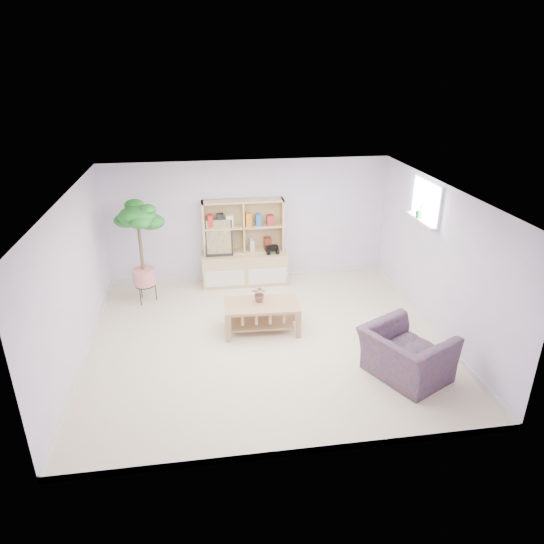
{
  "coord_description": "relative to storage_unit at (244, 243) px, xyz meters",
  "views": [
    {
      "loc": [
        -0.89,
        -6.59,
        4.07
      ],
      "look_at": [
        0.2,
        0.69,
        0.87
      ],
      "focal_mm": 32.0,
      "sensor_mm": 36.0,
      "label": 1
    }
  ],
  "objects": [
    {
      "name": "table_plant",
      "position": [
        0.07,
        -1.83,
        -0.21
      ],
      "size": [
        0.31,
        0.29,
        0.28
      ],
      "primitive_type": "imported",
      "rotation": [
        0.0,
        0.0,
        -0.39
      ],
      "color": "#145919",
      "rests_on": "coffee_table"
    },
    {
      "name": "ceiling",
      "position": [
        0.11,
        -2.24,
        1.56
      ],
      "size": [
        5.5,
        5.0,
        0.01
      ],
      "primitive_type": "cube",
      "color": "silver",
      "rests_on": "walls"
    },
    {
      "name": "coffee_table",
      "position": [
        0.09,
        -1.92,
        -0.59
      ],
      "size": [
        1.23,
        0.71,
        0.49
      ],
      "primitive_type": null,
      "rotation": [
        0.0,
        0.0,
        -0.04
      ],
      "color": "#A48252",
      "rests_on": "floor"
    },
    {
      "name": "baseboard",
      "position": [
        0.11,
        -2.24,
        -0.79
      ],
      "size": [
        5.5,
        5.0,
        0.1
      ],
      "primitive_type": null,
      "color": "silver",
      "rests_on": "floor"
    },
    {
      "name": "poster",
      "position": [
        -0.49,
        -0.03,
        0.15
      ],
      "size": [
        0.53,
        0.13,
        0.73
      ],
      "primitive_type": null,
      "rotation": [
        0.0,
        0.0,
        -0.02
      ],
      "color": "gold",
      "rests_on": "storage_unit"
    },
    {
      "name": "walls",
      "position": [
        0.11,
        -2.24,
        0.36
      ],
      "size": [
        5.51,
        5.01,
        2.4
      ],
      "color": "silver",
      "rests_on": "floor"
    },
    {
      "name": "toy_truck",
      "position": [
        0.54,
        -0.06,
        -0.12
      ],
      "size": [
        0.35,
        0.26,
        0.18
      ],
      "primitive_type": null,
      "rotation": [
        0.0,
        0.0,
        0.1
      ],
      "color": "black",
      "rests_on": "storage_unit"
    },
    {
      "name": "window",
      "position": [
        2.84,
        -1.64,
        1.16
      ],
      "size": [
        0.1,
        0.98,
        0.68
      ],
      "primitive_type": null,
      "color": "white",
      "rests_on": "walls"
    },
    {
      "name": "sill_plant",
      "position": [
        2.78,
        -1.55,
        0.99
      ],
      "size": [
        0.14,
        0.12,
        0.26
      ],
      "primitive_type": "imported",
      "rotation": [
        0.0,
        0.0,
        -0.01
      ],
      "color": "#176922",
      "rests_on": "window_sill"
    },
    {
      "name": "storage_unit",
      "position": [
        0.0,
        0.0,
        0.0
      ],
      "size": [
        1.67,
        0.56,
        1.67
      ],
      "primitive_type": null,
      "color": "tan",
      "rests_on": "floor"
    },
    {
      "name": "armchair",
      "position": [
        1.9,
        -3.48,
        -0.43
      ],
      "size": [
        1.35,
        1.41,
        0.81
      ],
      "primitive_type": "imported",
      "rotation": [
        0.0,
        0.0,
        2.04
      ],
      "color": "navy",
      "rests_on": "floor"
    },
    {
      "name": "window_sill",
      "position": [
        2.78,
        -1.64,
        0.84
      ],
      "size": [
        0.14,
        1.0,
        0.04
      ],
      "primitive_type": "cube",
      "color": "silver",
      "rests_on": "walls"
    },
    {
      "name": "floor_tree",
      "position": [
        -1.88,
        -0.55,
        0.11
      ],
      "size": [
        0.72,
        0.72,
        1.89
      ],
      "primitive_type": null,
      "rotation": [
        0.0,
        0.0,
        0.04
      ],
      "color": "#176922",
      "rests_on": "floor"
    },
    {
      "name": "floor",
      "position": [
        0.11,
        -2.24,
        -0.84
      ],
      "size": [
        5.5,
        5.0,
        0.01
      ],
      "primitive_type": "cube",
      "color": "beige",
      "rests_on": "ground"
    }
  ]
}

